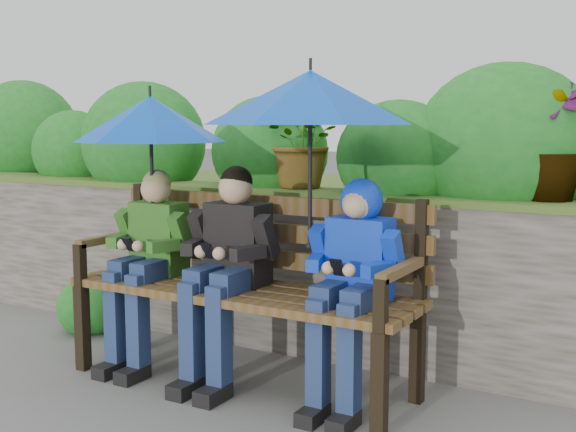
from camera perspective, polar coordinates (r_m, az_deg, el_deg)
The scene contains 8 objects.
ground at distance 4.04m, azimuth -0.73°, elevation -13.66°, with size 60.00×60.00×0.00m, color #606158.
garden_backdrop at distance 5.26m, azimuth 7.72°, elevation -1.30°, with size 8.00×2.85×1.86m.
park_bench at distance 4.04m, azimuth -3.16°, elevation -4.69°, with size 2.01×0.59×1.06m.
boy_left at distance 4.33m, azimuth -10.99°, elevation -3.01°, with size 0.48×0.55×1.18m.
boy_middle at distance 3.98m, azimuth -4.81°, elevation -3.58°, with size 0.51×0.59×1.21m.
boy_right at distance 3.63m, azimuth 5.13°, elevation -4.29°, with size 0.47×0.57×1.17m.
umbrella_left at distance 4.29m, azimuth -10.81°, elevation 7.52°, with size 0.88×0.88×0.90m.
umbrella_right at distance 3.72m, azimuth 1.78°, elevation 9.33°, with size 1.10×1.10×0.99m.
Camera 1 is at (1.92, -3.24, 1.45)m, focal length 45.00 mm.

